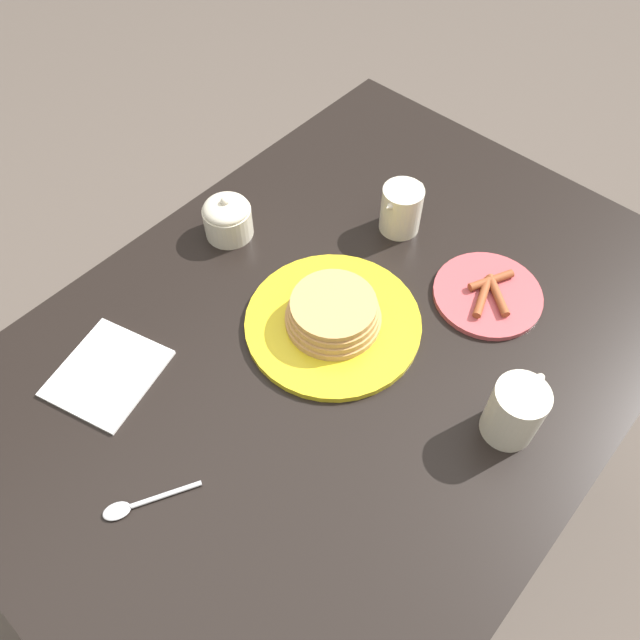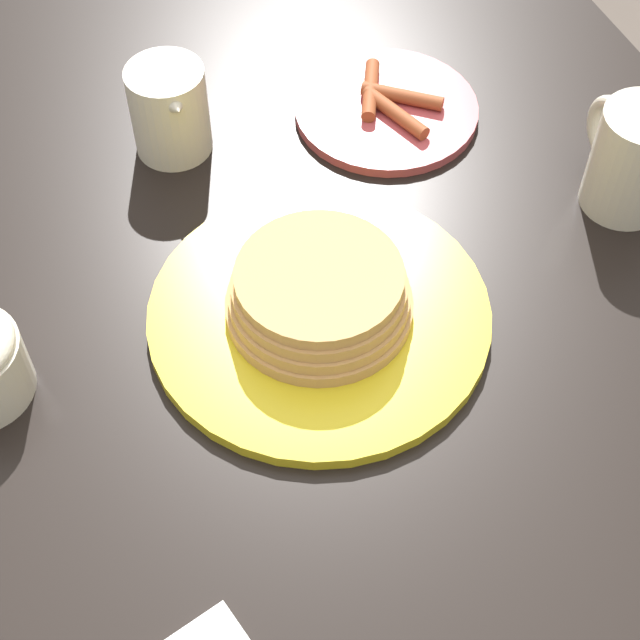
{
  "view_description": "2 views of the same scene",
  "coord_description": "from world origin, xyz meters",
  "px_view_note": "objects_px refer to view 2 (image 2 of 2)",
  "views": [
    {
      "loc": [
        -0.44,
        -0.35,
        1.56
      ],
      "look_at": [
        -0.01,
        0.03,
        0.76
      ],
      "focal_mm": 35.0,
      "sensor_mm": 36.0,
      "label": 1
    },
    {
      "loc": [
        -0.45,
        0.2,
        1.38
      ],
      "look_at": [
        -0.01,
        0.03,
        0.76
      ],
      "focal_mm": 55.0,
      "sensor_mm": 36.0,
      "label": 2
    }
  ],
  "objects_px": {
    "creamer_pitcher": "(169,108)",
    "side_plate_bacon": "(387,108)",
    "pancake_plate": "(319,303)",
    "coffee_mug": "(632,157)"
  },
  "relations": [
    {
      "from": "creamer_pitcher",
      "to": "side_plate_bacon",
      "type": "bearing_deg",
      "value": -97.86
    },
    {
      "from": "pancake_plate",
      "to": "side_plate_bacon",
      "type": "xyz_separation_m",
      "value": [
        0.22,
        -0.15,
        -0.01
      ]
    },
    {
      "from": "pancake_plate",
      "to": "creamer_pitcher",
      "type": "bearing_deg",
      "value": 12.69
    },
    {
      "from": "coffee_mug",
      "to": "creamer_pitcher",
      "type": "height_order",
      "value": "coffee_mug"
    },
    {
      "from": "coffee_mug",
      "to": "creamer_pitcher",
      "type": "xyz_separation_m",
      "value": [
        0.21,
        0.36,
        -0.0
      ]
    },
    {
      "from": "side_plate_bacon",
      "to": "creamer_pitcher",
      "type": "xyz_separation_m",
      "value": [
        0.03,
        0.21,
        0.04
      ]
    },
    {
      "from": "coffee_mug",
      "to": "pancake_plate",
      "type": "bearing_deg",
      "value": 96.0
    },
    {
      "from": "creamer_pitcher",
      "to": "pancake_plate",
      "type": "bearing_deg",
      "value": -167.31
    },
    {
      "from": "coffee_mug",
      "to": "creamer_pitcher",
      "type": "bearing_deg",
      "value": 59.53
    },
    {
      "from": "side_plate_bacon",
      "to": "creamer_pitcher",
      "type": "relative_size",
      "value": 1.6
    }
  ]
}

